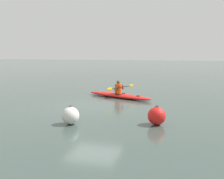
{
  "coord_description": "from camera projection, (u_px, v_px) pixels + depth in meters",
  "views": [
    {
      "loc": [
        -4.57,
        12.18,
        2.54
      ],
      "look_at": [
        -0.81,
        -0.38,
        0.76
      ],
      "focal_mm": 43.44,
      "sensor_mm": 36.0,
      "label": 1
    }
  ],
  "objects": [
    {
      "name": "kayak",
      "position": [
        119.0,
        95.0,
        15.41
      ],
      "size": [
        4.33,
        2.36,
        0.25
      ],
      "color": "red",
      "rests_on": "ground"
    },
    {
      "name": "mooring_buoy_white_far",
      "position": [
        71.0,
        116.0,
        9.65
      ],
      "size": [
        0.63,
        0.63,
        0.67
      ],
      "color": "silver",
      "rests_on": "ground"
    },
    {
      "name": "kayaker",
      "position": [
        119.0,
        88.0,
        15.36
      ],
      "size": [
        0.98,
        2.21,
        0.75
      ],
      "color": "#E04C14",
      "rests_on": "kayak"
    },
    {
      "name": "ground_plane",
      "position": [
        94.0,
        105.0,
        13.2
      ],
      "size": [
        160.0,
        160.0,
        0.0
      ],
      "primitive_type": "plane",
      "color": "#384742"
    },
    {
      "name": "mooring_buoy_channel_marker",
      "position": [
        157.0,
        116.0,
        9.58
      ],
      "size": [
        0.65,
        0.65,
        0.69
      ],
      "color": "red",
      "rests_on": "ground"
    }
  ]
}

